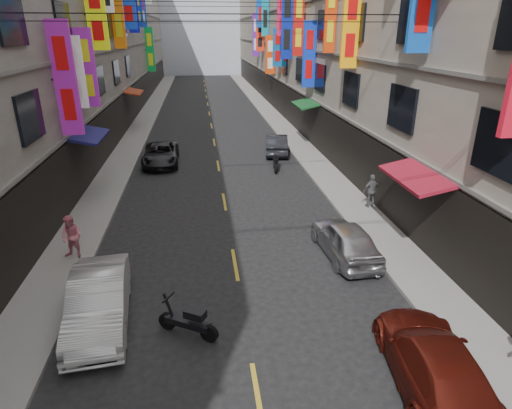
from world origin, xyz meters
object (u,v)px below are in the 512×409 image
object	(u,v)px
car_left_mid	(99,301)
car_right_mid	(345,239)
car_right_near	(434,364)
car_right_far	(276,144)
pedestrian_rfar	(372,191)
scooter_far_right	(276,163)
scooter_crossing	(189,322)
car_left_far	(161,154)
pedestrian_lfar	(72,237)

from	to	relation	value
car_left_mid	car_right_mid	bearing A→B (deg)	13.39
car_right_near	car_right_far	bearing A→B (deg)	-82.81
car_right_mid	pedestrian_rfar	size ratio (longest dim) A/B	2.53
car_left_mid	car_right_near	distance (m)	8.70
scooter_far_right	car_right_mid	xyz separation A→B (m)	(0.67, -10.62, 0.23)
scooter_crossing	car_right_far	distance (m)	18.76
scooter_crossing	car_left_mid	world-z (taller)	car_left_mid
scooter_far_right	car_left_far	bearing A→B (deg)	-7.62
car_left_far	car_right_far	distance (m)	7.60
car_left_mid	car_right_far	xyz separation A→B (m)	(8.00, 17.04, -0.05)
car_left_mid	pedestrian_lfar	world-z (taller)	pedestrian_lfar
car_right_far	scooter_far_right	bearing A→B (deg)	87.85
scooter_crossing	scooter_far_right	bearing A→B (deg)	11.84
pedestrian_lfar	scooter_crossing	bearing A→B (deg)	-29.55
car_left_far	pedestrian_rfar	distance (m)	13.22
scooter_far_right	car_left_far	size ratio (longest dim) A/B	0.40
car_left_far	car_right_mid	distance (m)	14.73
car_left_far	pedestrian_lfar	xyz separation A→B (m)	(-2.20, -11.74, 0.28)
car_left_far	car_right_mid	size ratio (longest dim) A/B	1.15
car_left_mid	car_right_far	distance (m)	18.82
pedestrian_lfar	pedestrian_rfar	distance (m)	12.65
car_left_mid	car_right_mid	xyz separation A→B (m)	(8.00, 2.83, -0.04)
car_left_mid	car_right_mid	size ratio (longest dim) A/B	1.09
scooter_crossing	car_right_mid	world-z (taller)	car_right_mid
scooter_crossing	car_left_far	bearing A→B (deg)	37.23
scooter_far_right	car_left_far	xyz separation A→B (m)	(-6.77, 2.09, 0.18)
car_left_far	car_right_near	world-z (taller)	car_right_near
scooter_crossing	scooter_far_right	world-z (taller)	same
car_right_mid	scooter_far_right	bearing A→B (deg)	-89.97
scooter_crossing	car_left_mid	distance (m)	2.62
scooter_crossing	car_right_near	distance (m)	6.10
scooter_far_right	car_right_far	size ratio (longest dim) A/B	0.45
car_right_far	pedestrian_lfar	size ratio (longest dim) A/B	2.52
car_left_far	car_right_near	xyz separation A→B (m)	(7.45, -18.95, 0.03)
scooter_far_right	car_left_far	world-z (taller)	car_left_far
scooter_far_right	car_right_mid	world-z (taller)	car_right_mid
car_right_near	car_right_far	distance (m)	20.46
car_left_far	car_right_far	size ratio (longest dim) A/B	1.13
car_left_mid	pedestrian_rfar	world-z (taller)	pedestrian_rfar
pedestrian_rfar	scooter_far_right	bearing A→B (deg)	-75.67
car_left_mid	car_left_far	size ratio (longest dim) A/B	0.95
scooter_crossing	car_right_mid	bearing A→B (deg)	-25.57
scooter_crossing	pedestrian_rfar	bearing A→B (deg)	-15.50
scooter_crossing	car_right_mid	distance (m)	6.68
car_right_far	pedestrian_lfar	xyz separation A→B (m)	(-9.65, -13.24, 0.26)
scooter_far_right	car_right_mid	distance (m)	10.64
scooter_far_right	car_right_near	world-z (taller)	car_right_near
scooter_crossing	car_right_mid	xyz separation A→B (m)	(5.55, 3.71, 0.23)
car_left_mid	car_right_near	bearing A→B (deg)	-29.21
scooter_far_right	car_left_mid	size ratio (longest dim) A/B	0.42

